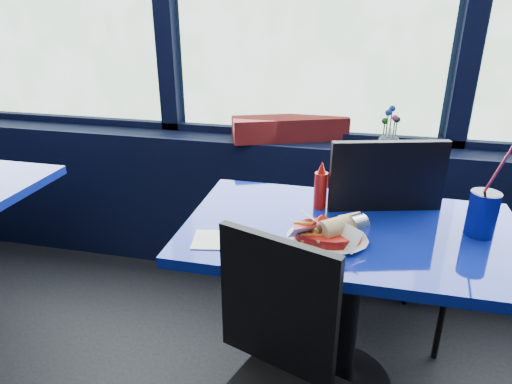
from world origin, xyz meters
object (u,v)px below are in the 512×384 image
at_px(chair_near_front, 282,375).
at_px(chair_near_back, 387,231).
at_px(food_basket, 329,233).
at_px(ketchup_bottle, 321,188).
at_px(flower_vase, 389,136).
at_px(planter_box, 290,128).
at_px(soda_cup, 483,213).
at_px(near_table, 347,271).

relative_size(chair_near_front, chair_near_back, 0.88).
distance_m(chair_near_back, food_basket, 0.52).
bearing_deg(chair_near_back, ketchup_bottle, 14.93).
bearing_deg(flower_vase, planter_box, 173.67).
bearing_deg(flower_vase, soda_cup, -69.62).
relative_size(near_table, chair_near_back, 1.17).
xyz_separation_m(planter_box, ketchup_bottle, (0.24, -0.74, -0.03)).
relative_size(chair_near_back, planter_box, 1.66).
xyz_separation_m(near_table, planter_box, (-0.37, 0.88, 0.29)).
height_order(flower_vase, food_basket, flower_vase).
distance_m(planter_box, soda_cup, 1.16).
bearing_deg(ketchup_bottle, chair_near_front, -92.45).
xyz_separation_m(near_table, chair_near_back, (0.15, 0.31, 0.02)).
height_order(chair_near_back, soda_cup, soda_cup).
height_order(near_table, planter_box, planter_box).
distance_m(chair_near_back, ketchup_bottle, 0.41).
xyz_separation_m(chair_near_front, ketchup_bottle, (0.03, 0.66, 0.32)).
bearing_deg(ketchup_bottle, planter_box, 108.01).
height_order(chair_near_back, planter_box, chair_near_back).
bearing_deg(soda_cup, food_basket, -161.65).
height_order(chair_near_front, flower_vase, flower_vase).
bearing_deg(chair_near_back, planter_box, -63.11).
distance_m(near_table, flower_vase, 0.89).
distance_m(planter_box, food_basket, 1.05).
distance_m(chair_near_front, planter_box, 1.46).
height_order(near_table, ketchup_bottle, ketchup_bottle).
distance_m(near_table, chair_near_back, 0.35).
bearing_deg(chair_near_front, near_table, 92.58).
bearing_deg(chair_near_front, soda_cup, 63.32).
height_order(planter_box, soda_cup, soda_cup).
height_order(near_table, flower_vase, flower_vase).
height_order(chair_near_back, food_basket, chair_near_back).
relative_size(near_table, flower_vase, 5.42).
xyz_separation_m(near_table, ketchup_bottle, (-0.13, 0.15, 0.27)).
relative_size(chair_near_back, soda_cup, 3.07).
height_order(food_basket, ketchup_bottle, ketchup_bottle).
bearing_deg(flower_vase, food_basket, -103.18).
bearing_deg(planter_box, near_table, -88.55).
bearing_deg(soda_cup, planter_box, 134.06).
xyz_separation_m(chair_near_front, planter_box, (-0.21, 1.40, 0.34)).
height_order(chair_near_front, chair_near_back, chair_near_back).
relative_size(chair_near_back, food_basket, 3.58).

